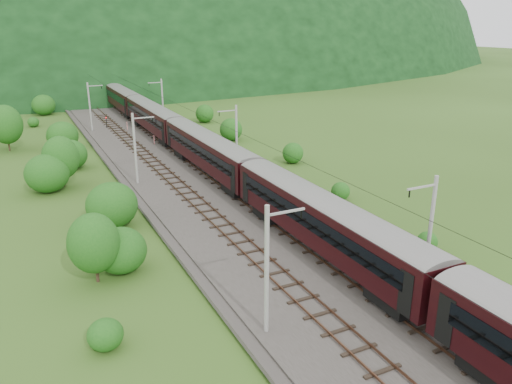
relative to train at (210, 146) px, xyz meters
name	(u,v)px	position (x,y,z in m)	size (l,w,h in m)	color
ground	(351,310)	(-2.40, -31.21, -3.82)	(600.00, 600.00, 0.00)	#2E4A17
railbed	(277,248)	(-2.40, -21.21, -3.67)	(14.00, 220.00, 0.30)	#38332D
track_left	(251,252)	(-4.80, -21.21, -3.45)	(2.40, 220.00, 0.27)	brown
track_right	(303,241)	(0.00, -21.21, -3.45)	(2.40, 220.00, 0.27)	brown
catenary_left	(136,147)	(-8.52, 0.79, 0.68)	(2.54, 192.28, 8.00)	gray
catenary_right	(236,136)	(3.72, 0.79, 0.68)	(2.54, 192.28, 8.00)	gray
overhead_wires	(279,167)	(-2.40, -21.21, 3.28)	(4.83, 198.00, 0.03)	black
mountain_main	(43,58)	(-2.40, 228.79, -3.82)	(504.00, 360.00, 244.00)	black
train	(210,146)	(0.00, 0.00, 0.00)	(3.26, 179.69, 5.69)	black
hazard_post_near	(127,126)	(-3.11, 30.98, -2.87)	(0.14, 0.14, 1.30)	red
hazard_post_far	(154,140)	(-1.79, 18.66, -2.88)	(0.14, 0.14, 1.28)	red
signal	(106,122)	(-5.95, 34.08, -2.43)	(0.21, 0.21, 1.86)	black
vegetation_left	(71,188)	(-16.23, -4.57, -1.41)	(12.59, 147.87, 6.66)	#1D5516
vegetation_right	(355,186)	(11.02, -13.66, -2.43)	(6.21, 108.37, 3.17)	#1D5516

